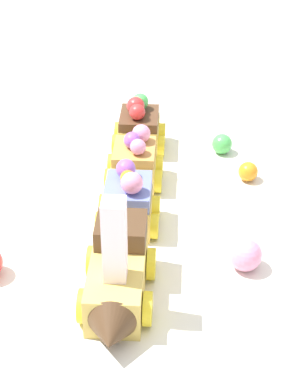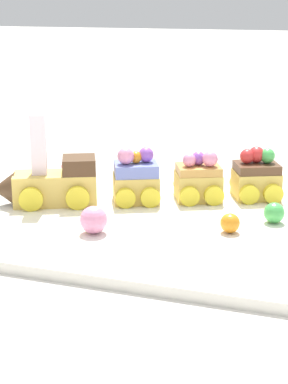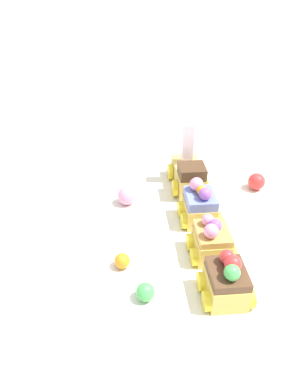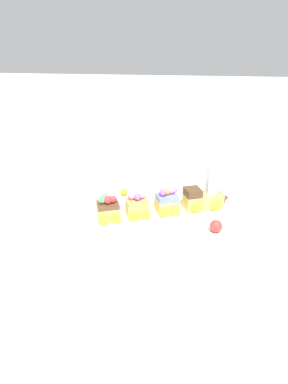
% 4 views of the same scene
% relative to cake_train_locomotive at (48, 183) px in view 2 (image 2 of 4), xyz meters
% --- Properties ---
extents(ground_plane, '(10.00, 10.00, 0.00)m').
position_rel_cake_train_locomotive_xyz_m(ground_plane, '(-0.12, -0.00, -0.04)').
color(ground_plane, beige).
extents(display_board, '(0.71, 0.38, 0.01)m').
position_rel_cake_train_locomotive_xyz_m(display_board, '(-0.12, -0.00, -0.03)').
color(display_board, white).
rests_on(display_board, ground_plane).
extents(cake_train_locomotive, '(0.14, 0.10, 0.12)m').
position_rel_cake_train_locomotive_xyz_m(cake_train_locomotive, '(0.00, 0.00, 0.00)').
color(cake_train_locomotive, '#E0BC56').
rests_on(cake_train_locomotive, display_board).
extents(cake_car_blueberry, '(0.08, 0.08, 0.07)m').
position_rel_cake_train_locomotive_xyz_m(cake_car_blueberry, '(-0.10, -0.05, 0.00)').
color(cake_car_blueberry, '#E0BC56').
rests_on(cake_car_blueberry, display_board).
extents(cake_car_caramel, '(0.08, 0.08, 0.07)m').
position_rel_cake_train_locomotive_xyz_m(cake_car_caramel, '(-0.17, -0.08, -0.00)').
color(cake_car_caramel, '#E0BC56').
rests_on(cake_car_caramel, display_board).
extents(cake_car_chocolate, '(0.08, 0.08, 0.07)m').
position_rel_cake_train_locomotive_xyz_m(cake_car_chocolate, '(-0.24, -0.11, -0.00)').
color(cake_car_chocolate, '#E0BC56').
rests_on(cake_car_chocolate, display_board).
extents(gumball_pink, '(0.03, 0.03, 0.03)m').
position_rel_cake_train_locomotive_xyz_m(gumball_pink, '(-0.10, 0.08, -0.01)').
color(gumball_pink, pink).
rests_on(gumball_pink, display_board).
extents(gumball_orange, '(0.02, 0.02, 0.02)m').
position_rel_cake_train_locomotive_xyz_m(gumball_orange, '(-0.24, 0.03, -0.02)').
color(gumball_orange, orange).
rests_on(gumball_orange, display_board).
extents(gumball_red, '(0.03, 0.03, 0.03)m').
position_rel_cake_train_locomotive_xyz_m(gumball_red, '(0.03, -0.12, -0.01)').
color(gumball_red, red).
rests_on(gumball_red, display_board).
extents(gumball_green, '(0.02, 0.02, 0.02)m').
position_rel_cake_train_locomotive_xyz_m(gumball_green, '(-0.28, -0.02, -0.02)').
color(gumball_green, '#4CBC56').
rests_on(gumball_green, display_board).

